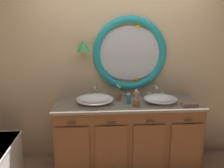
% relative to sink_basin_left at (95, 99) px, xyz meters
% --- Properties ---
extents(back_wall_assembly, '(6.40, 0.26, 2.60)m').
position_rel_sink_basin_left_xyz_m(back_wall_assembly, '(0.35, 0.36, 0.34)').
color(back_wall_assembly, '#D6B78E').
rests_on(back_wall_assembly, ground_plane).
extents(vanity_counter, '(1.86, 0.64, 0.91)m').
position_rel_sink_basin_left_xyz_m(vanity_counter, '(0.42, 0.03, -0.52)').
color(vanity_counter, brown).
rests_on(vanity_counter, ground_plane).
extents(sink_basin_left, '(0.46, 0.46, 0.13)m').
position_rel_sink_basin_left_xyz_m(sink_basin_left, '(0.00, 0.00, 0.00)').
color(sink_basin_left, white).
rests_on(sink_basin_left, vanity_counter).
extents(sink_basin_right, '(0.42, 0.42, 0.10)m').
position_rel_sink_basin_left_xyz_m(sink_basin_right, '(0.83, 0.00, -0.01)').
color(sink_basin_right, white).
rests_on(sink_basin_right, vanity_counter).
extents(faucet_set_left, '(0.22, 0.12, 0.18)m').
position_rel_sink_basin_left_xyz_m(faucet_set_left, '(-0.00, 0.25, 0.00)').
color(faucet_set_left, silver).
rests_on(faucet_set_left, vanity_counter).
extents(faucet_set_right, '(0.23, 0.14, 0.16)m').
position_rel_sink_basin_left_xyz_m(faucet_set_right, '(0.83, 0.24, -0.00)').
color(faucet_set_right, silver).
rests_on(faucet_set_right, vanity_counter).
extents(toothbrush_holder_left, '(0.08, 0.08, 0.22)m').
position_rel_sink_basin_left_xyz_m(toothbrush_holder_left, '(0.31, 0.12, -0.00)').
color(toothbrush_holder_left, '#996647').
rests_on(toothbrush_holder_left, vanity_counter).
extents(toothbrush_holder_right, '(0.10, 0.10, 0.22)m').
position_rel_sink_basin_left_xyz_m(toothbrush_holder_right, '(0.50, -0.11, -0.01)').
color(toothbrush_holder_right, '#996647').
rests_on(toothbrush_holder_right, vanity_counter).
extents(soap_dispenser, '(0.06, 0.06, 0.14)m').
position_rel_sink_basin_left_xyz_m(soap_dispenser, '(0.42, -0.00, -0.00)').
color(soap_dispenser, '#388EBC').
rests_on(soap_dispenser, vanity_counter).
extents(folded_hand_towel, '(0.19, 0.11, 0.04)m').
position_rel_sink_basin_left_xyz_m(folded_hand_towel, '(1.15, -0.15, -0.04)').
color(folded_hand_towel, '#936B56').
rests_on(folded_hand_towel, vanity_counter).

